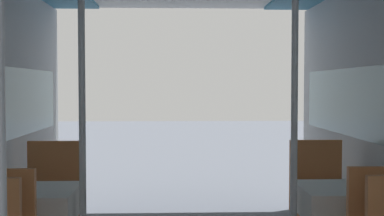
# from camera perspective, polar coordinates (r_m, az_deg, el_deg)

# --- Properties ---
(support_pole_left_0) EXTENTS (0.05, 0.05, 2.26)m
(support_pole_left_0) POSITION_cam_1_polar(r_m,az_deg,el_deg) (1.97, -19.84, -6.05)
(support_pole_left_0) COLOR silver
(support_pole_left_0) RESTS_ON ground_plane
(dining_table_left_1) EXTENTS (0.60, 0.60, 0.73)m
(dining_table_left_1) POSITION_cam_1_polar(r_m,az_deg,el_deg) (3.76, -16.76, -10.23)
(dining_table_left_1) COLOR #4C4C51
(dining_table_left_1) RESTS_ON ground_plane
(support_pole_left_1) EXTENTS (0.05, 0.05, 2.26)m
(support_pole_left_1) POSITION_cam_1_polar(r_m,az_deg,el_deg) (3.61, -11.62, -2.15)
(support_pole_left_1) COLOR silver
(support_pole_left_1) RESTS_ON ground_plane
(dining_table_right_1) EXTENTS (0.60, 0.60, 0.73)m
(dining_table_right_1) POSITION_cam_1_polar(r_m,az_deg,el_deg) (3.83, 15.84, -10.01)
(dining_table_right_1) COLOR #4C4C51
(dining_table_right_1) RESTS_ON ground_plane
(support_pole_right_1) EXTENTS (0.05, 0.05, 2.26)m
(support_pole_right_1) POSITION_cam_1_polar(r_m,az_deg,el_deg) (3.66, 10.85, -2.09)
(support_pole_right_1) COLOR silver
(support_pole_right_1) RESTS_ON ground_plane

